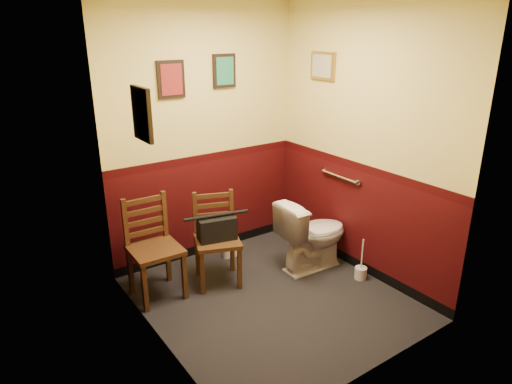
% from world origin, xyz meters
% --- Properties ---
extents(floor, '(2.20, 2.40, 0.00)m').
position_xyz_m(floor, '(0.00, 0.00, 0.00)').
color(floor, black).
rests_on(floor, ground).
extents(wall_back, '(2.20, 0.00, 2.70)m').
position_xyz_m(wall_back, '(0.00, 1.20, 1.35)').
color(wall_back, '#39090B').
rests_on(wall_back, ground).
extents(wall_front, '(2.20, 0.00, 2.70)m').
position_xyz_m(wall_front, '(0.00, -1.20, 1.35)').
color(wall_front, '#39090B').
rests_on(wall_front, ground).
extents(wall_left, '(0.00, 2.40, 2.70)m').
position_xyz_m(wall_left, '(-1.10, 0.00, 1.35)').
color(wall_left, '#39090B').
rests_on(wall_left, ground).
extents(wall_right, '(0.00, 2.40, 2.70)m').
position_xyz_m(wall_right, '(1.10, 0.00, 1.35)').
color(wall_right, '#39090B').
rests_on(wall_right, ground).
extents(grab_bar, '(0.05, 0.56, 0.06)m').
position_xyz_m(grab_bar, '(1.07, 0.25, 0.95)').
color(grab_bar, silver).
rests_on(grab_bar, wall_right).
extents(framed_print_back_a, '(0.28, 0.04, 0.36)m').
position_xyz_m(framed_print_back_a, '(-0.35, 1.18, 1.95)').
color(framed_print_back_a, black).
rests_on(framed_print_back_a, wall_back).
extents(framed_print_back_b, '(0.26, 0.04, 0.34)m').
position_xyz_m(framed_print_back_b, '(0.25, 1.18, 2.00)').
color(framed_print_back_b, black).
rests_on(framed_print_back_b, wall_back).
extents(framed_print_left, '(0.04, 0.30, 0.38)m').
position_xyz_m(framed_print_left, '(-1.08, 0.10, 1.85)').
color(framed_print_left, black).
rests_on(framed_print_left, wall_left).
extents(framed_print_right, '(0.04, 0.34, 0.28)m').
position_xyz_m(framed_print_right, '(1.08, 0.60, 2.05)').
color(framed_print_right, olive).
rests_on(framed_print_right, wall_right).
extents(toilet, '(0.79, 0.47, 0.76)m').
position_xyz_m(toilet, '(0.72, 0.24, 0.38)').
color(toilet, white).
rests_on(toilet, floor).
extents(toilet_brush, '(0.12, 0.12, 0.44)m').
position_xyz_m(toilet_brush, '(0.97, -0.23, 0.07)').
color(toilet_brush, silver).
rests_on(toilet_brush, floor).
extents(chair_left, '(0.46, 0.46, 0.96)m').
position_xyz_m(chair_left, '(-0.85, 0.71, 0.48)').
color(chair_left, '#4D3017').
rests_on(chair_left, floor).
extents(chair_right, '(0.55, 0.55, 0.91)m').
position_xyz_m(chair_right, '(-0.24, 0.59, 0.46)').
color(chair_right, '#4D3017').
rests_on(chair_right, floor).
extents(handbag, '(0.40, 0.26, 0.27)m').
position_xyz_m(handbag, '(-0.25, 0.55, 0.59)').
color(handbag, black).
rests_on(handbag, chair_right).
extents(tp_stack, '(0.21, 0.13, 0.36)m').
position_xyz_m(tp_stack, '(0.14, 0.94, 0.15)').
color(tp_stack, silver).
rests_on(tp_stack, floor).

